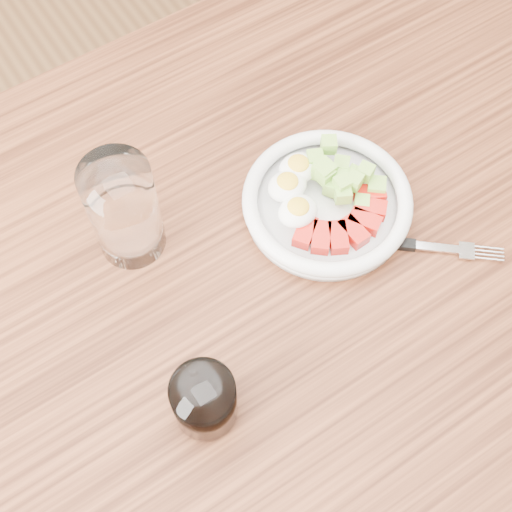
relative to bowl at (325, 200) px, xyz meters
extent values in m
plane|color=brown|center=(-0.11, -0.03, -0.79)|extent=(4.00, 4.00, 0.00)
cube|color=brown|center=(0.54, 0.32, -0.43)|extent=(0.07, 0.07, 0.73)
cube|color=brown|center=(-0.11, -0.03, -0.04)|extent=(1.50, 0.90, 0.04)
cylinder|color=white|center=(0.00, 0.00, -0.01)|extent=(0.21, 0.21, 0.01)
torus|color=white|center=(0.00, 0.00, 0.00)|extent=(0.22, 0.22, 0.02)
cube|color=#B9140B|center=(-0.05, -0.03, 0.00)|extent=(0.05, 0.04, 0.02)
cube|color=#B9140B|center=(-0.04, -0.04, 0.00)|extent=(0.04, 0.05, 0.02)
cube|color=#B9140B|center=(-0.02, -0.05, 0.00)|extent=(0.04, 0.05, 0.02)
cube|color=#B9140B|center=(0.00, -0.06, 0.00)|extent=(0.02, 0.04, 0.02)
cube|color=#B9140B|center=(0.02, -0.05, 0.00)|extent=(0.04, 0.05, 0.02)
cube|color=#B9140B|center=(0.04, -0.04, 0.00)|extent=(0.04, 0.04, 0.02)
cube|color=#B9140B|center=(0.05, -0.03, 0.00)|extent=(0.05, 0.04, 0.02)
ellipsoid|color=white|center=(-0.03, 0.04, 0.01)|extent=(0.05, 0.04, 0.03)
ellipsoid|color=yellow|center=(-0.03, 0.04, 0.02)|extent=(0.03, 0.03, 0.01)
ellipsoid|color=white|center=(-0.01, 0.05, 0.01)|extent=(0.05, 0.04, 0.03)
ellipsoid|color=yellow|center=(-0.01, 0.05, 0.02)|extent=(0.03, 0.03, 0.01)
ellipsoid|color=white|center=(-0.04, 0.00, 0.01)|extent=(0.05, 0.04, 0.03)
ellipsoid|color=yellow|center=(-0.04, 0.00, 0.02)|extent=(0.03, 0.03, 0.01)
cube|color=#9ED050|center=(0.02, 0.05, 0.02)|extent=(0.03, 0.03, 0.02)
cube|color=#9ED050|center=(0.02, 0.00, 0.02)|extent=(0.02, 0.02, 0.02)
cube|color=#9ED050|center=(0.06, -0.02, 0.01)|extent=(0.03, 0.03, 0.02)
cube|color=#9ED050|center=(0.02, 0.01, 0.01)|extent=(0.03, 0.03, 0.02)
cube|color=#9ED050|center=(0.04, -0.03, 0.00)|extent=(0.03, 0.03, 0.02)
cube|color=#9ED050|center=(0.04, -0.01, 0.02)|extent=(0.03, 0.03, 0.02)
cube|color=#9ED050|center=(0.03, 0.01, 0.02)|extent=(0.02, 0.02, 0.02)
cube|color=#9ED050|center=(0.02, -0.01, 0.02)|extent=(0.03, 0.03, 0.02)
cube|color=#9ED050|center=(0.04, 0.02, 0.02)|extent=(0.03, 0.03, 0.02)
cube|color=#9ED050|center=(0.05, 0.00, 0.01)|extent=(0.03, 0.03, 0.02)
cube|color=#9ED050|center=(0.01, 0.03, 0.02)|extent=(0.03, 0.03, 0.02)
cube|color=#9ED050|center=(0.01, 0.03, 0.02)|extent=(0.03, 0.03, 0.02)
cube|color=#9ED050|center=(0.04, 0.06, 0.02)|extent=(0.03, 0.03, 0.02)
cube|color=#9ED050|center=(0.06, 0.00, 0.02)|extent=(0.03, 0.03, 0.02)
cube|color=#9ED050|center=(0.01, 0.02, 0.02)|extent=(0.02, 0.02, 0.02)
cube|color=black|center=(0.02, -0.08, -0.02)|extent=(0.09, 0.08, 0.01)
cube|color=silver|center=(0.09, -0.13, -0.02)|extent=(0.05, 0.05, 0.00)
cube|color=silver|center=(0.11, -0.15, -0.02)|extent=(0.03, 0.03, 0.00)
cylinder|color=silver|center=(0.13, -0.18, -0.02)|extent=(0.03, 0.03, 0.00)
cylinder|color=silver|center=(0.13, -0.17, -0.02)|extent=(0.03, 0.03, 0.00)
cylinder|color=silver|center=(0.14, -0.17, -0.02)|extent=(0.03, 0.03, 0.00)
cylinder|color=silver|center=(0.14, -0.16, -0.02)|extent=(0.03, 0.03, 0.00)
cylinder|color=white|center=(-0.23, 0.10, 0.06)|extent=(0.08, 0.08, 0.15)
cylinder|color=white|center=(-0.27, -0.15, 0.02)|extent=(0.07, 0.07, 0.08)
cylinder|color=black|center=(-0.27, -0.15, 0.02)|extent=(0.06, 0.06, 0.07)
camera|label=1|loc=(-0.34, -0.36, 0.78)|focal=50.00mm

